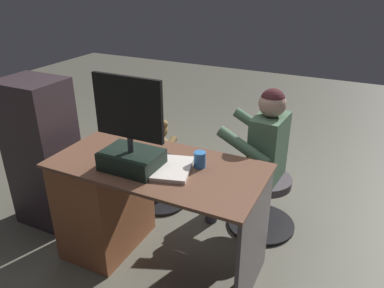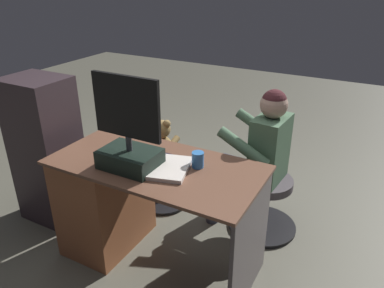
% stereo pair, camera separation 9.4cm
% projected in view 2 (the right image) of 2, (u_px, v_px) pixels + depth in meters
% --- Properties ---
extents(ground_plane, '(10.00, 10.00, 0.00)m').
position_uv_depth(ground_plane, '(186.00, 229.00, 2.87)').
color(ground_plane, '#626052').
extents(desk, '(1.31, 0.64, 0.75)m').
position_uv_depth(desk, '(115.00, 198.00, 2.56)').
color(desk, brown).
rests_on(desk, ground_plane).
extents(monitor, '(0.44, 0.24, 0.56)m').
position_uv_depth(monitor, '(129.00, 143.00, 2.16)').
color(monitor, black).
rests_on(monitor, desk).
extents(keyboard, '(0.42, 0.14, 0.02)m').
position_uv_depth(keyboard, '(157.00, 158.00, 2.31)').
color(keyboard, black).
rests_on(keyboard, desk).
extents(computer_mouse, '(0.06, 0.10, 0.04)m').
position_uv_depth(computer_mouse, '(121.00, 147.00, 2.43)').
color(computer_mouse, '#2E212E').
rests_on(computer_mouse, desk).
extents(cup, '(0.07, 0.07, 0.10)m').
position_uv_depth(cup, '(198.00, 160.00, 2.20)').
color(cup, '#3372BF').
rests_on(cup, desk).
extents(tv_remote, '(0.11, 0.15, 0.02)m').
position_uv_depth(tv_remote, '(117.00, 148.00, 2.43)').
color(tv_remote, black).
rests_on(tv_remote, desk).
extents(notebook_binder, '(0.29, 0.35, 0.02)m').
position_uv_depth(notebook_binder, '(169.00, 168.00, 2.19)').
color(notebook_binder, silver).
rests_on(notebook_binder, desk).
extents(office_chair_teddy, '(0.44, 0.44, 0.43)m').
position_uv_depth(office_chair_teddy, '(163.00, 175.00, 3.11)').
color(office_chair_teddy, black).
rests_on(office_chair_teddy, ground_plane).
extents(teddy_bear, '(0.23, 0.23, 0.33)m').
position_uv_depth(teddy_bear, '(163.00, 139.00, 2.98)').
color(teddy_bear, olive).
rests_on(teddy_bear, office_chair_teddy).
extents(visitor_chair, '(0.51, 0.51, 0.43)m').
position_uv_depth(visitor_chair, '(264.00, 201.00, 2.80)').
color(visitor_chair, black).
rests_on(visitor_chair, ground_plane).
extents(person, '(0.55, 0.50, 1.11)m').
position_uv_depth(person, '(257.00, 150.00, 2.66)').
color(person, '#4E7052').
rests_on(person, ground_plane).
extents(equipment_rack, '(0.44, 0.36, 1.14)m').
position_uv_depth(equipment_rack, '(47.00, 151.00, 2.82)').
color(equipment_rack, '#35292E').
rests_on(equipment_rack, ground_plane).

